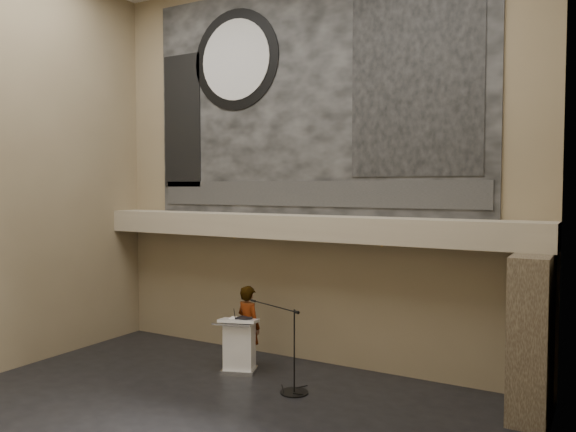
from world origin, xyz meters
The scene contains 18 objects.
floor centered at (0.00, 0.00, 0.00)m, with size 10.00×10.00×0.00m, color black.
wall_back centered at (0.00, 4.00, 4.25)m, with size 10.00×0.02×8.50m, color #7B6A4E.
wall_right centered at (5.00, 0.00, 4.25)m, with size 0.02×8.00×8.50m, color #7B6A4E.
soffit centered at (0.00, 3.60, 2.95)m, with size 10.00×0.80×0.50m, color tan.
sprinkler_left centered at (-1.60, 3.55, 2.67)m, with size 0.04×0.04×0.06m, color #B2893D.
sprinkler_right centered at (1.90, 3.55, 2.67)m, with size 0.04×0.04×0.06m, color #B2893D.
banner centered at (0.00, 3.97, 5.70)m, with size 8.00×0.05×5.00m, color black.
banner_text_strip centered at (0.00, 3.93, 3.65)m, with size 7.76×0.02×0.55m, color #2A2A2A.
banner_clock_rim centered at (-1.80, 3.93, 6.70)m, with size 2.30×2.30×0.02m, color black.
banner_clock_face centered at (-1.80, 3.91, 6.70)m, with size 1.84×1.84×0.02m, color silver.
banner_building_print centered at (2.40, 3.93, 5.80)m, with size 2.60×0.02×3.60m, color black.
banner_brick_print centered at (-3.40, 3.93, 5.40)m, with size 1.10×0.02×3.20m, color black.
stone_pier centered at (4.65, 3.15, 1.35)m, with size 0.60×1.40×2.70m, color #463A2B.
lectern centered at (-0.79, 2.58, 0.55)m, with size 0.89×0.76×1.14m.
binder centered at (-0.70, 2.61, 1.12)m, with size 0.28×0.23×0.04m, color black.
papers centered at (-0.90, 2.57, 1.10)m, with size 0.22×0.31×0.01m, color white.
speaker_person centered at (-0.83, 2.97, 0.86)m, with size 0.63×0.41×1.72m, color white.
mic_stand centered at (0.71, 2.13, 0.25)m, with size 1.52×0.74×1.56m.
Camera 1 is at (5.70, -6.74, 3.80)m, focal length 35.00 mm.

